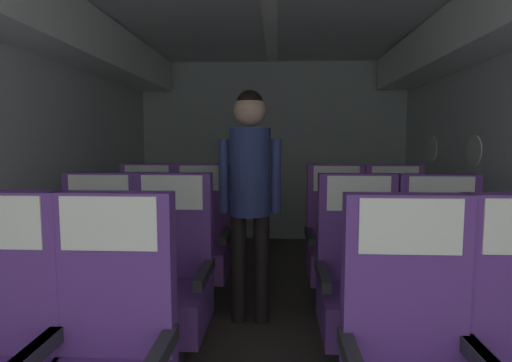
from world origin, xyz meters
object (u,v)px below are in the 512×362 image
object	(u,v)px
seat_b_left_aisle	(169,284)
flight_attendant	(250,181)
seat_b_right_aisle	(444,289)
seat_c_right_window	(337,245)
seat_c_left_aisle	(200,244)
seat_b_right_window	(360,287)
seat_c_right_aisle	(396,247)
seat_b_left_window	(95,282)
seat_c_left_window	(145,243)

from	to	relation	value
seat_b_left_aisle	flight_attendant	size ratio (longest dim) A/B	0.67
seat_b_right_aisle	seat_c_right_window	bearing A→B (deg)	116.39
seat_b_right_aisle	flight_attendant	world-z (taller)	flight_attendant
seat_c_left_aisle	seat_b_right_window	bearing A→B (deg)	-40.23
seat_c_right_aisle	seat_c_right_window	size ratio (longest dim) A/B	1.00
seat_b_left_window	seat_c_right_aisle	distance (m)	2.16
seat_c_left_window	seat_c_right_window	size ratio (longest dim) A/B	1.00
seat_b_right_window	seat_c_left_window	xyz separation A→B (m)	(-1.52, 0.90, 0.00)
seat_b_right_window	seat_c_left_window	bearing A→B (deg)	149.30
seat_b_left_aisle	seat_c_right_aisle	distance (m)	1.78
seat_c_right_window	seat_b_left_aisle	bearing A→B (deg)	-139.46
seat_b_right_aisle	seat_c_right_window	distance (m)	1.03
seat_b_right_aisle	seat_b_right_window	size ratio (longest dim) A/B	1.00
seat_b_left_window	seat_c_right_aisle	world-z (taller)	same
seat_b_left_window	seat_c_right_aisle	xyz separation A→B (m)	(1.96, 0.91, 0.00)
seat_c_right_aisle	seat_c_right_window	xyz separation A→B (m)	(-0.45, 0.01, 0.00)
seat_b_left_aisle	seat_c_left_aisle	distance (m)	0.92
seat_b_right_window	seat_b_right_aisle	bearing A→B (deg)	-1.59
seat_b_left_window	seat_b_left_aisle	size ratio (longest dim) A/B	1.00
seat_b_left_window	seat_b_left_aisle	distance (m)	0.44
seat_b_left_window	seat_c_left_window	xyz separation A→B (m)	(-0.01, 0.91, 0.00)
seat_b_left_aisle	seat_c_right_aisle	bearing A→B (deg)	30.78
seat_b_left_aisle	seat_b_right_aisle	xyz separation A→B (m)	(1.53, 0.00, 0.00)
flight_attendant	seat_b_left_window	bearing A→B (deg)	38.27
seat_b_left_aisle	seat_b_right_aisle	distance (m)	1.53
seat_b_right_window	flight_attendant	size ratio (longest dim) A/B	0.67
seat_b_left_aisle	flight_attendant	world-z (taller)	flight_attendant
seat_b_right_window	seat_c_left_aisle	distance (m)	1.40
seat_c_left_aisle	seat_b_left_aisle	bearing A→B (deg)	-90.20
seat_c_right_aisle	flight_attendant	size ratio (longest dim) A/B	0.67
seat_c_left_window	seat_c_right_window	bearing A→B (deg)	0.16
seat_b_right_window	seat_c_right_aisle	bearing A→B (deg)	63.22
seat_b_left_window	seat_c_right_window	xyz separation A→B (m)	(1.51, 0.91, 0.00)
seat_b_right_aisle	seat_c_right_aisle	xyz separation A→B (m)	(-0.00, 0.91, 0.00)
seat_b_left_window	seat_b_right_window	world-z (taller)	same
seat_b_right_window	seat_b_left_window	bearing A→B (deg)	-179.67
seat_b_right_aisle	seat_c_right_aisle	bearing A→B (deg)	90.18
seat_c_left_aisle	seat_c_left_window	bearing A→B (deg)	-179.40
seat_b_left_aisle	seat_c_left_window	xyz separation A→B (m)	(-0.44, 0.91, 0.00)
seat_c_right_window	flight_attendant	world-z (taller)	flight_attendant
seat_b_right_window	seat_c_right_window	xyz separation A→B (m)	(-0.00, 0.91, 0.00)
seat_c_right_window	flight_attendant	size ratio (longest dim) A/B	0.67
seat_c_right_aisle	seat_c_right_window	bearing A→B (deg)	178.85
seat_b_left_window	seat_b_right_window	xyz separation A→B (m)	(1.51, 0.01, 0.00)
seat_b_right_aisle	seat_b_right_window	bearing A→B (deg)	178.41
seat_b_left_window	seat_b_right_aisle	world-z (taller)	same
seat_b_left_aisle	seat_b_right_window	world-z (taller)	same
seat_b_right_window	seat_c_right_window	size ratio (longest dim) A/B	1.00
seat_c_left_aisle	seat_c_right_aisle	bearing A→B (deg)	-0.36
seat_c_left_window	seat_b_left_window	bearing A→B (deg)	-89.61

